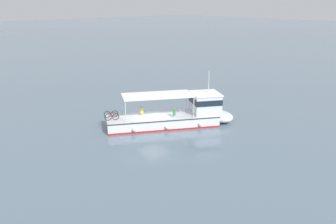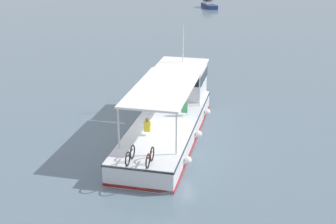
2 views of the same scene
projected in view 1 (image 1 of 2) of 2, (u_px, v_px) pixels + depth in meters
name	position (u px, v px, depth m)	size (l,w,h in m)	color
ground_plane	(153.00, 128.00, 35.79)	(400.00, 400.00, 0.00)	slate
ferry_main	(178.00, 115.00, 36.40)	(12.57, 8.99, 5.32)	silver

